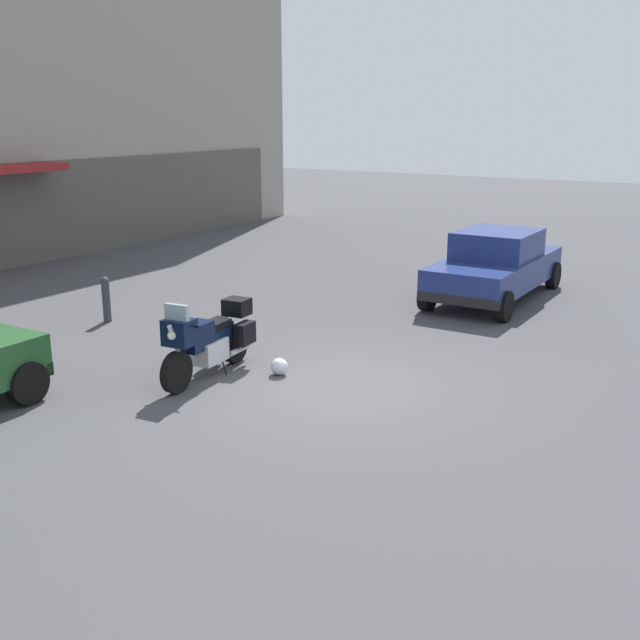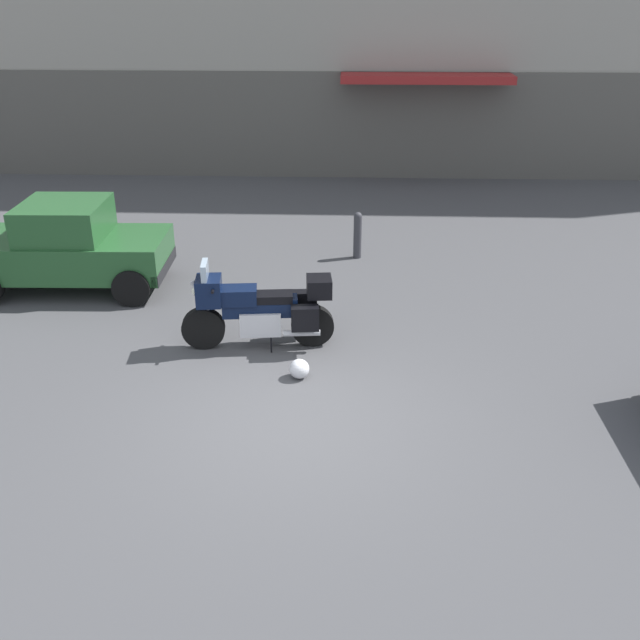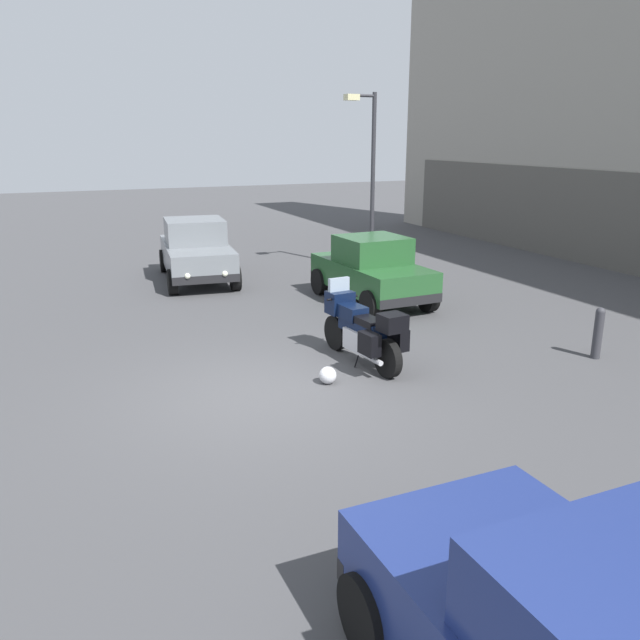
# 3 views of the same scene
# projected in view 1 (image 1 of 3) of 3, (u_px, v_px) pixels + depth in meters

# --- Properties ---
(ground_plane) EXTENTS (80.00, 80.00, 0.00)m
(ground_plane) POSITION_uv_depth(u_px,v_px,m) (338.00, 387.00, 11.73)
(ground_plane) COLOR #424244
(motorcycle) EXTENTS (2.26, 0.84, 1.36)m
(motorcycle) POSITION_uv_depth(u_px,v_px,m) (208.00, 339.00, 12.06)
(motorcycle) COLOR black
(motorcycle) RESTS_ON ground
(helmet) EXTENTS (0.28, 0.28, 0.28)m
(helmet) POSITION_uv_depth(u_px,v_px,m) (279.00, 367.00, 12.23)
(helmet) COLOR silver
(helmet) RESTS_ON ground
(car_sedan_far) EXTENTS (4.58, 1.90, 1.56)m
(car_sedan_far) POSITION_uv_depth(u_px,v_px,m) (496.00, 265.00, 17.11)
(car_sedan_far) COLOR navy
(car_sedan_far) RESTS_ON ground
(bollard_curbside) EXTENTS (0.16, 0.16, 0.93)m
(bollard_curbside) POSITION_uv_depth(u_px,v_px,m) (106.00, 298.00, 15.28)
(bollard_curbside) COLOR #333338
(bollard_curbside) RESTS_ON ground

